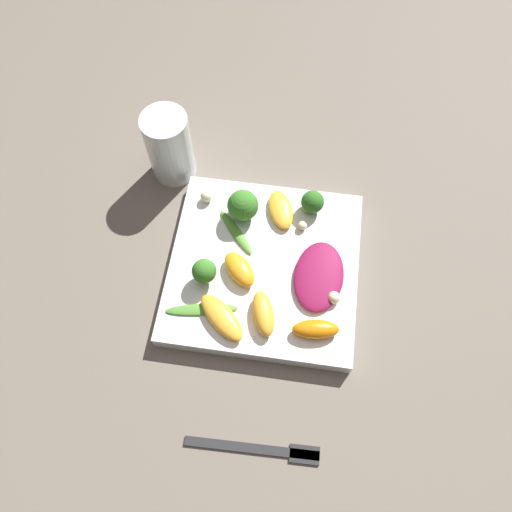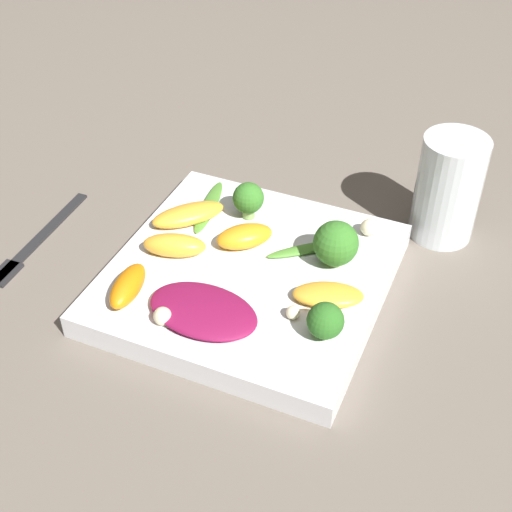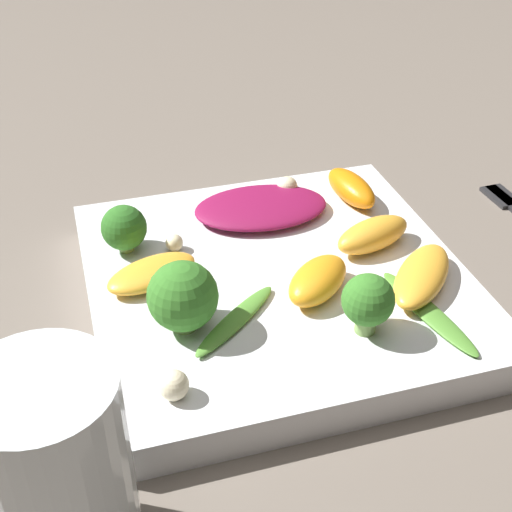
% 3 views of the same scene
% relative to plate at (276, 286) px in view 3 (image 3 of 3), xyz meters
% --- Properties ---
extents(ground_plane, '(2.40, 2.40, 0.00)m').
position_rel_plate_xyz_m(ground_plane, '(0.00, 0.00, -0.01)').
color(ground_plane, '#6B6056').
extents(plate, '(0.26, 0.26, 0.02)m').
position_rel_plate_xyz_m(plate, '(0.00, 0.00, 0.00)').
color(plate, white).
rests_on(plate, ground_plane).
extents(drinking_glass, '(0.07, 0.07, 0.11)m').
position_rel_plate_xyz_m(drinking_glass, '(0.15, 0.16, 0.04)').
color(drinking_glass, white).
rests_on(drinking_glass, ground_plane).
extents(radicchio_leaf_0, '(0.11, 0.07, 0.01)m').
position_rel_plate_xyz_m(radicchio_leaf_0, '(-0.01, -0.08, 0.02)').
color(radicchio_leaf_0, maroon).
rests_on(radicchio_leaf_0, plate).
extents(orange_segment_0, '(0.08, 0.08, 0.02)m').
position_rel_plate_xyz_m(orange_segment_0, '(-0.09, 0.04, 0.02)').
color(orange_segment_0, '#FCAD33').
rests_on(orange_segment_0, plate).
extents(orange_segment_1, '(0.06, 0.06, 0.02)m').
position_rel_plate_xyz_m(orange_segment_1, '(-0.02, 0.03, 0.02)').
color(orange_segment_1, orange).
rests_on(orange_segment_1, plate).
extents(orange_segment_2, '(0.07, 0.04, 0.02)m').
position_rel_plate_xyz_m(orange_segment_2, '(-0.08, -0.01, 0.02)').
color(orange_segment_2, '#FCAD33').
rests_on(orange_segment_2, plate).
extents(orange_segment_3, '(0.07, 0.05, 0.01)m').
position_rel_plate_xyz_m(orange_segment_3, '(0.08, -0.01, 0.02)').
color(orange_segment_3, '#FCAD33').
rests_on(orange_segment_3, plate).
extents(orange_segment_4, '(0.03, 0.06, 0.02)m').
position_rel_plate_xyz_m(orange_segment_4, '(-0.09, -0.08, 0.02)').
color(orange_segment_4, orange).
rests_on(orange_segment_4, plate).
extents(broccoli_floret_0, '(0.03, 0.03, 0.04)m').
position_rel_plate_xyz_m(broccoli_floret_0, '(0.10, -0.06, 0.03)').
color(broccoli_floret_0, '#7A9E51').
rests_on(broccoli_floret_0, plate).
extents(broccoli_floret_1, '(0.03, 0.03, 0.04)m').
position_rel_plate_xyz_m(broccoli_floret_1, '(-0.03, 0.07, 0.04)').
color(broccoli_floret_1, '#84AD5B').
rests_on(broccoli_floret_1, plate).
extents(broccoli_floret_2, '(0.04, 0.04, 0.05)m').
position_rel_plate_xyz_m(broccoli_floret_2, '(0.07, 0.04, 0.04)').
color(broccoli_floret_2, '#7A9E51').
rests_on(broccoli_floret_2, plate).
extents(arugula_sprig_0, '(0.03, 0.10, 0.00)m').
position_rel_plate_xyz_m(arugula_sprig_0, '(-0.08, 0.07, 0.01)').
color(arugula_sprig_0, '#518E33').
rests_on(arugula_sprig_0, plate).
extents(arugula_sprig_1, '(0.07, 0.06, 0.01)m').
position_rel_plate_xyz_m(arugula_sprig_1, '(0.04, 0.05, 0.02)').
color(arugula_sprig_1, '#518E33').
rests_on(arugula_sprig_1, plate).
extents(macadamia_nut_0, '(0.02, 0.02, 0.02)m').
position_rel_plate_xyz_m(macadamia_nut_0, '(-0.04, -0.10, 0.02)').
color(macadamia_nut_0, beige).
rests_on(macadamia_nut_0, plate).
extents(macadamia_nut_1, '(0.01, 0.01, 0.01)m').
position_rel_plate_xyz_m(macadamia_nut_1, '(0.06, -0.05, 0.02)').
color(macadamia_nut_1, beige).
rests_on(macadamia_nut_1, plate).
extents(macadamia_nut_2, '(0.02, 0.02, 0.02)m').
position_rel_plate_xyz_m(macadamia_nut_2, '(0.09, 0.10, 0.02)').
color(macadamia_nut_2, beige).
rests_on(macadamia_nut_2, plate).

